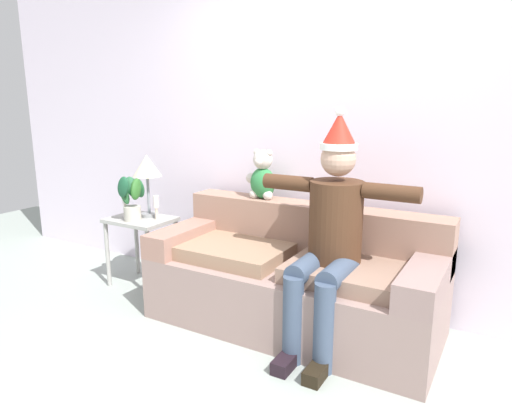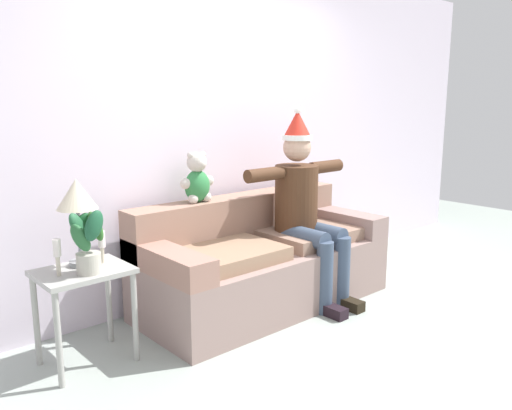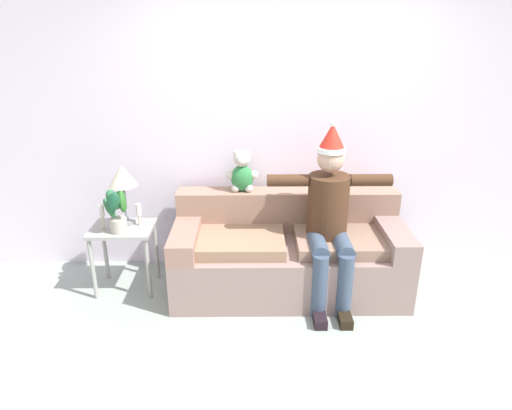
# 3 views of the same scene
# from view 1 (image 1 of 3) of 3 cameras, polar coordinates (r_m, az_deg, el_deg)

# --- Properties ---
(ground_plane) EXTENTS (10.00, 10.00, 0.00)m
(ground_plane) POSITION_cam_1_polar(r_m,az_deg,el_deg) (2.67, -5.76, -23.10)
(ground_plane) COLOR #98A29A
(back_wall) EXTENTS (7.00, 0.10, 2.70)m
(back_wall) POSITION_cam_1_polar(r_m,az_deg,el_deg) (3.54, 8.74, 9.22)
(back_wall) COLOR silver
(back_wall) RESTS_ON ground_plane
(couch) EXTENTS (1.99, 0.86, 0.83)m
(couch) POSITION_cam_1_polar(r_m,az_deg,el_deg) (3.30, 4.81, -9.13)
(couch) COLOR gray
(couch) RESTS_ON ground_plane
(person_seated) EXTENTS (1.02, 0.77, 1.53)m
(person_seated) POSITION_cam_1_polar(r_m,az_deg,el_deg) (2.90, 9.18, -3.09)
(person_seated) COLOR #482C1B
(person_seated) RESTS_ON ground_plane
(teddy_bear) EXTENTS (0.29, 0.17, 0.38)m
(teddy_bear) POSITION_cam_1_polar(r_m,az_deg,el_deg) (3.52, 0.83, 3.55)
(teddy_bear) COLOR #2E7C41
(teddy_bear) RESTS_ON couch
(side_table) EXTENTS (0.53, 0.41, 0.59)m
(side_table) POSITION_cam_1_polar(r_m,az_deg,el_deg) (4.03, -14.08, -3.07)
(side_table) COLOR #A2A19C
(side_table) RESTS_ON ground_plane
(table_lamp) EXTENTS (0.24, 0.24, 0.53)m
(table_lamp) POSITION_cam_1_polar(r_m,az_deg,el_deg) (3.96, -13.37, 4.40)
(table_lamp) COLOR gray
(table_lamp) RESTS_ON side_table
(potted_plant) EXTENTS (0.23, 0.27, 0.40)m
(potted_plant) POSITION_cam_1_polar(r_m,az_deg,el_deg) (3.90, -15.20, 1.03)
(potted_plant) COLOR #B7B2A3
(potted_plant) RESTS_ON side_table
(candle_tall) EXTENTS (0.04, 0.04, 0.22)m
(candle_tall) POSITION_cam_1_polar(r_m,az_deg,el_deg) (4.06, -15.97, 0.52)
(candle_tall) COLOR beige
(candle_tall) RESTS_ON side_table
(candle_short) EXTENTS (0.04, 0.04, 0.20)m
(candle_short) POSITION_cam_1_polar(r_m,az_deg,el_deg) (3.90, -12.29, 0.06)
(candle_short) COLOR beige
(candle_short) RESTS_ON side_table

